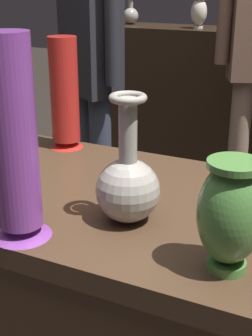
{
  "coord_description": "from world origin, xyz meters",
  "views": [
    {
      "loc": [
        0.47,
        -0.96,
        1.3
      ],
      "look_at": [
        0.03,
        -0.05,
        0.9
      ],
      "focal_mm": 51.63,
      "sensor_mm": 36.0,
      "label": 1
    }
  ],
  "objects": [
    {
      "name": "vase_centerpiece",
      "position": [
        0.06,
        -0.1,
        0.89
      ],
      "size": [
        0.14,
        0.14,
        0.28
      ],
      "color": "gray",
      "rests_on": "display_plinth"
    },
    {
      "name": "vase_left_accent",
      "position": [
        -0.11,
        -0.26,
        1.0
      ],
      "size": [
        0.12,
        0.12,
        0.41
      ],
      "color": "#7A388E",
      "rests_on": "display_plinth"
    },
    {
      "name": "shelf_vase_far_left",
      "position": [
        -1.04,
        2.23,
        1.06
      ],
      "size": [
        0.11,
        0.11,
        0.2
      ],
      "color": "gray",
      "rests_on": "back_display_shelf"
    },
    {
      "name": "vase_tall_behind",
      "position": [
        0.31,
        -0.2,
        0.92
      ],
      "size": [
        0.12,
        0.12,
        0.21
      ],
      "color": "#477A38",
      "rests_on": "display_plinth"
    },
    {
      "name": "display_plinth",
      "position": [
        0.0,
        0.0,
        0.4
      ],
      "size": [
        1.2,
        0.64,
        0.8
      ],
      "color": "#422D1E",
      "rests_on": "ground_plane"
    },
    {
      "name": "vase_right_accent",
      "position": [
        -0.33,
        0.26,
        0.97
      ],
      "size": [
        0.1,
        0.1,
        0.34
      ],
      "color": "red",
      "rests_on": "display_plinth"
    },
    {
      "name": "visitor_near_left",
      "position": [
        -0.71,
        1.08,
        0.91
      ],
      "size": [
        0.41,
        0.32,
        1.55
      ],
      "rotation": [
        0.0,
        0.0,
        2.61
      ],
      "color": "#333847",
      "rests_on": "ground_plane"
    },
    {
      "name": "shelf_vase_left",
      "position": [
        -0.52,
        2.16,
        1.09
      ],
      "size": [
        0.1,
        0.1,
        0.19
      ],
      "color": "silver",
      "rests_on": "back_display_shelf"
    }
  ]
}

